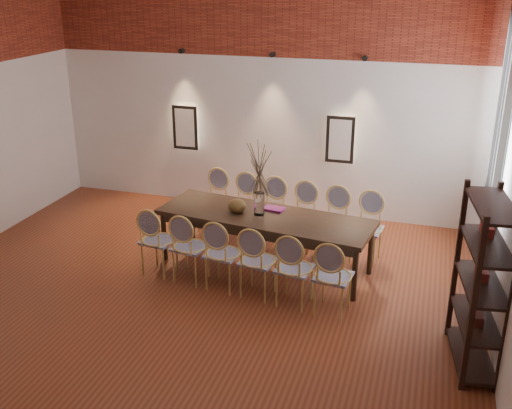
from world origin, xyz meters
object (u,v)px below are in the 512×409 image
(dining_table, at_px, (265,241))
(chair_near_a, at_px, (159,240))
(chair_far_d, at_px, (301,218))
(vase, at_px, (259,204))
(chair_near_b, at_px, (190,247))
(shelving_rack, at_px, (481,284))
(chair_near_e, at_px, (295,268))
(chair_far_b, at_px, (241,208))
(bowl, at_px, (237,206))
(chair_far_f, at_px, (367,229))
(chair_far_c, at_px, (270,213))
(chair_near_f, at_px, (333,276))
(chair_far_e, at_px, (333,223))
(chair_near_d, at_px, (258,261))
(book, at_px, (274,209))
(chair_far_a, at_px, (213,203))
(chair_near_c, at_px, (223,254))

(dining_table, bearing_deg, chair_near_a, -148.12)
(chair_near_a, relative_size, chair_far_d, 1.00)
(vase, bearing_deg, chair_far_d, 59.10)
(chair_near_b, relative_size, shelving_rack, 0.52)
(chair_near_e, bearing_deg, chair_far_b, 133.97)
(chair_far_b, distance_m, bowl, 0.93)
(chair_near_e, xyz_separation_m, chair_far_f, (0.66, 1.40, 0.00))
(chair_far_f, bearing_deg, chair_far_c, 0.00)
(chair_near_e, relative_size, chair_far_b, 1.00)
(chair_near_f, height_order, chair_far_c, same)
(dining_table, relative_size, bowl, 11.85)
(chair_far_e, distance_m, shelving_rack, 2.77)
(chair_near_d, height_order, chair_far_b, same)
(shelving_rack, bearing_deg, vase, 143.79)
(chair_near_f, bearing_deg, book, 140.18)
(chair_near_e, relative_size, chair_far_a, 1.00)
(chair_near_b, xyz_separation_m, chair_near_d, (0.94, -0.12, 0.00))
(dining_table, xyz_separation_m, chair_far_c, (-0.14, 0.76, 0.09))
(chair_far_b, distance_m, chair_far_e, 1.42)
(chair_near_e, height_order, chair_near_f, same)
(chair_far_a, bearing_deg, chair_near_d, 133.97)
(chair_near_a, height_order, book, chair_near_a)
(chair_near_e, bearing_deg, chair_near_f, 0.00)
(chair_near_d, bearing_deg, shelving_rack, -7.31)
(chair_near_f, bearing_deg, bowl, 156.35)
(book, height_order, shelving_rack, shelving_rack)
(chair_near_e, xyz_separation_m, chair_far_e, (0.19, 1.46, 0.00))
(chair_near_c, relative_size, chair_far_e, 1.00)
(chair_near_e, xyz_separation_m, book, (-0.54, 1.04, 0.30))
(chair_near_e, bearing_deg, chair_far_d, 107.83)
(chair_near_f, distance_m, chair_far_c, 2.05)
(chair_far_f, bearing_deg, chair_near_e, 72.17)
(chair_far_b, height_order, shelving_rack, shelving_rack)
(chair_near_d, relative_size, chair_far_a, 1.00)
(bowl, height_order, shelving_rack, shelving_rack)
(dining_table, height_order, chair_far_b, chair_far_b)
(chair_near_b, relative_size, chair_near_c, 1.00)
(chair_far_a, distance_m, chair_far_b, 0.47)
(chair_far_a, bearing_deg, chair_near_e, 142.14)
(chair_far_b, xyz_separation_m, shelving_rack, (3.22, -2.24, 0.43))
(chair_near_c, bearing_deg, dining_table, 72.17)
(chair_far_c, bearing_deg, chair_far_e, 180.00)
(chair_near_a, height_order, chair_far_c, same)
(chair_near_d, relative_size, chair_near_f, 1.00)
(chair_far_d, bearing_deg, chair_far_c, 0.00)
(chair_far_c, xyz_separation_m, vase, (0.06, -0.75, 0.43))
(chair_near_c, distance_m, chair_near_d, 0.47)
(chair_near_a, distance_m, chair_near_c, 0.95)
(chair_far_b, bearing_deg, shelving_rack, 152.68)
(chair_near_d, height_order, bowl, chair_near_d)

